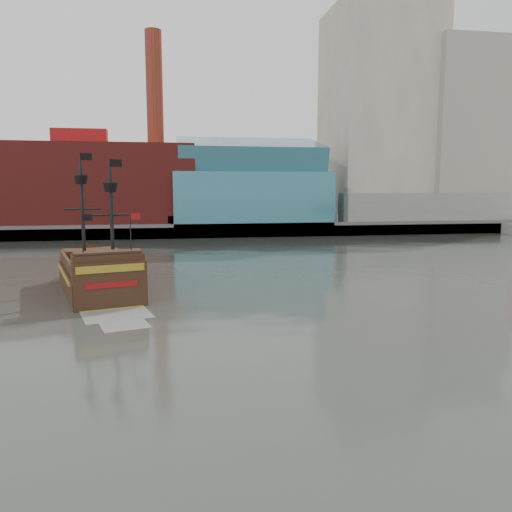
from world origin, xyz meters
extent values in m
plane|color=#2C2F2A|center=(0.00, 0.00, 0.00)|extent=(400.00, 400.00, 0.00)
cube|color=slate|center=(0.00, 92.00, 1.00)|extent=(220.00, 60.00, 2.00)
cube|color=#4C4C49|center=(0.00, 62.50, 1.30)|extent=(220.00, 1.00, 2.60)
cube|color=maroon|center=(-22.00, 72.00, 9.50)|extent=(42.00, 18.00, 15.00)
cube|color=#2F6D7E|center=(10.00, 70.00, 7.00)|extent=(30.00, 16.00, 10.00)
cube|color=#B8AA98|center=(40.00, 80.00, 25.00)|extent=(20.00, 22.00, 46.00)
cube|color=gray|center=(58.00, 76.00, 21.00)|extent=(18.00, 18.00, 38.00)
cube|color=#B8AA98|center=(50.00, 97.00, 28.00)|extent=(24.00, 20.00, 52.00)
cube|color=slate|center=(48.00, 66.00, 5.00)|extent=(40.00, 6.00, 6.00)
cylinder|color=maroon|center=(-8.00, 74.00, 28.00)|extent=(3.20, 3.20, 22.00)
cube|color=#2F6D7E|center=(10.00, 70.00, 15.00)|extent=(28.00, 14.94, 8.78)
cube|color=#A51B1B|center=(75.00, 82.00, 33.00)|extent=(5.00, 2.50, 2.50)
cube|color=black|center=(-12.01, 16.63, 0.67)|extent=(8.91, 14.34, 2.89)
cube|color=#4D2F1C|center=(-12.01, 16.63, 2.28)|extent=(8.02, 12.91, 0.33)
cube|color=black|center=(-13.43, 21.78, 2.67)|extent=(5.27, 3.83, 1.11)
cube|color=black|center=(-10.47, 11.06, 3.11)|extent=(5.56, 3.12, 2.00)
cube|color=black|center=(-10.20, 10.07, 1.33)|extent=(5.33, 1.72, 4.45)
cube|color=olive|center=(-10.15, 9.92, 3.11)|extent=(4.85, 1.42, 0.56)
cube|color=maroon|center=(-10.15, 9.92, 1.89)|extent=(3.77, 1.12, 0.44)
cylinder|color=black|center=(-13.31, 18.00, 6.78)|extent=(0.38, 0.38, 8.67)
cylinder|color=black|center=(-10.51, 14.97, 6.45)|extent=(0.38, 0.38, 8.01)
cone|color=black|center=(-13.31, 18.00, 9.78)|extent=(1.50, 1.50, 0.78)
cone|color=black|center=(-10.51, 14.97, 9.12)|extent=(1.50, 1.50, 0.78)
cube|color=black|center=(-12.83, 18.14, 11.79)|extent=(0.97, 0.30, 0.61)
cube|color=black|center=(-10.03, 15.10, 11.12)|extent=(0.97, 0.30, 0.61)
cube|color=#989E98|center=(-9.70, 8.27, 0.01)|extent=(5.62, 5.12, 0.02)
camera|label=1|loc=(-5.78, -28.08, 9.12)|focal=35.00mm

